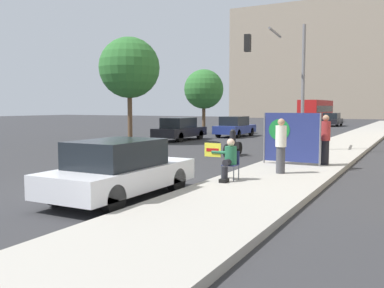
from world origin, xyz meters
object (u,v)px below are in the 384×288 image
(car_on_road_nearest, at_px, (180,129))
(city_bus_on_road, at_px, (316,110))
(street_tree_midblock, at_px, (204,89))
(pedestrian_behind, at_px, (325,139))
(street_tree_near_curb, at_px, (129,68))
(motorcycle_on_road, at_px, (233,144))
(protest_banner, at_px, (291,137))
(car_on_road_midblock, at_px, (235,127))
(parked_car_curbside, at_px, (120,170))
(car_on_road_distant, at_px, (307,123))
(jogger_on_sidewalk, at_px, (281,145))
(car_on_road_far_lane, at_px, (332,120))
(traffic_light_pole, at_px, (282,67))
(seated_protester, at_px, (229,158))

(car_on_road_nearest, relative_size, city_bus_on_road, 0.39)
(city_bus_on_road, bearing_deg, street_tree_midblock, -95.81)
(pedestrian_behind, relative_size, street_tree_near_curb, 0.28)
(motorcycle_on_road, height_order, street_tree_near_curb, street_tree_near_curb)
(pedestrian_behind, xyz_separation_m, protest_banner, (-1.10, -0.53, 0.07))
(pedestrian_behind, height_order, car_on_road_midblock, pedestrian_behind)
(parked_car_curbside, bearing_deg, car_on_road_distant, 95.25)
(car_on_road_midblock, bearing_deg, city_bus_on_road, 91.28)
(protest_banner, distance_m, motorcycle_on_road, 4.49)
(jogger_on_sidewalk, relative_size, street_tree_midblock, 0.32)
(car_on_road_midblock, xyz_separation_m, car_on_road_far_lane, (3.25, 21.40, 0.00))
(car_on_road_nearest, bearing_deg, city_bus_on_road, 88.14)
(pedestrian_behind, xyz_separation_m, traffic_light_pole, (-3.03, 4.78, 3.07))
(street_tree_midblock, bearing_deg, car_on_road_midblock, -30.43)
(car_on_road_midblock, distance_m, street_tree_midblock, 5.21)
(street_tree_near_curb, bearing_deg, city_bus_on_road, 86.26)
(street_tree_near_curb, bearing_deg, car_on_road_nearest, 67.91)
(seated_protester, relative_size, parked_car_curbside, 0.28)
(pedestrian_behind, distance_m, street_tree_midblock, 21.05)
(pedestrian_behind, xyz_separation_m, car_on_road_midblock, (-9.33, 14.16, -0.34))
(motorcycle_on_road, bearing_deg, car_on_road_far_lane, 92.68)
(protest_banner, bearing_deg, city_bus_on_road, 100.91)
(car_on_road_distant, xyz_separation_m, motorcycle_on_road, (1.87, -22.39, -0.16))
(car_on_road_far_lane, bearing_deg, street_tree_near_curb, -102.37)
(parked_car_curbside, relative_size, street_tree_near_curb, 0.66)
(motorcycle_on_road, xyz_separation_m, street_tree_midblock, (-8.50, 14.03, 3.16))
(car_on_road_far_lane, bearing_deg, jogger_on_sidewalk, -82.19)
(car_on_road_distant, bearing_deg, city_bus_on_road, 99.78)
(car_on_road_distant, relative_size, car_on_road_far_lane, 0.96)
(car_on_road_nearest, height_order, car_on_road_midblock, car_on_road_midblock)
(pedestrian_behind, bearing_deg, car_on_road_nearest, -129.21)
(traffic_light_pole, height_order, car_on_road_far_lane, traffic_light_pole)
(car_on_road_midblock, bearing_deg, street_tree_near_curb, -111.18)
(street_tree_near_curb, bearing_deg, seated_protester, -42.99)
(seated_protester, bearing_deg, street_tree_near_curb, 137.78)
(protest_banner, height_order, car_on_road_far_lane, protest_banner)
(car_on_road_far_lane, relative_size, city_bus_on_road, 0.38)
(city_bus_on_road, height_order, motorcycle_on_road, city_bus_on_road)
(seated_protester, relative_size, car_on_road_distant, 0.28)
(seated_protester, xyz_separation_m, jogger_on_sidewalk, (0.93, 1.94, 0.25))
(jogger_on_sidewalk, xyz_separation_m, traffic_light_pole, (-2.19, 7.46, 3.12))
(traffic_light_pole, height_order, street_tree_near_curb, street_tree_near_curb)
(seated_protester, relative_size, city_bus_on_road, 0.10)
(seated_protester, height_order, city_bus_on_road, city_bus_on_road)
(car_on_road_distant, distance_m, street_tree_near_curb, 20.54)
(seated_protester, relative_size, traffic_light_pole, 0.20)
(motorcycle_on_road, bearing_deg, pedestrian_behind, -26.98)
(parked_car_curbside, distance_m, motorcycle_on_road, 9.79)
(street_tree_near_curb, xyz_separation_m, street_tree_midblock, (-0.36, 10.80, -0.89))
(protest_banner, distance_m, city_bus_on_road, 47.17)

